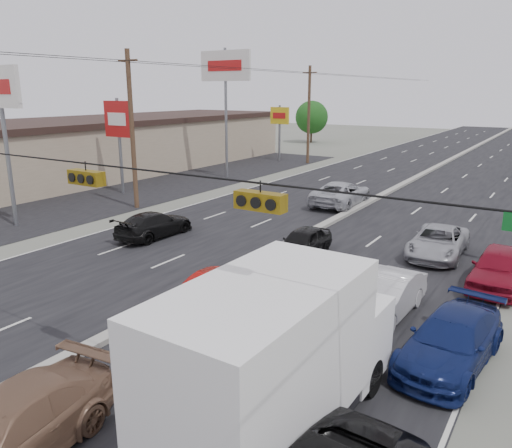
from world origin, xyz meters
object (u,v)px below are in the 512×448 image
Objects in this scene: pole_sign_billboard at (225,74)px; red_sedan at (210,294)px; box_truck at (279,357)px; queue_car_a at (303,243)px; queue_car_d at (451,341)px; pole_sign_far at (280,120)px; queue_car_c at (438,242)px; pole_sign_mid at (118,124)px; queue_car_b at (385,296)px; utility_pole_left_c at (309,114)px; oncoming_far at (341,194)px; queue_car_e at (499,268)px; pole_sign_near at (0,100)px; tan_sedan at (4,434)px; tree_left_far at (312,117)px; oncoming_near at (154,225)px; utility_pole_left_b at (132,130)px.

pole_sign_billboard is 29.27m from red_sedan.
box_truck reaches higher than red_sedan.
queue_car_d is at bearing -38.75° from queue_car_a.
pole_sign_far is 1.23× the size of queue_car_c.
queue_car_a reaches higher than red_sedan.
queue_car_b is at bearing -23.41° from pole_sign_mid.
utility_pole_left_c is 1.67× the size of pole_sign_far.
pole_sign_far is at bearing -51.29° from oncoming_far.
oncoming_far is (-11.00, 10.21, 0.02)m from queue_car_e.
pole_sign_far is at bearing 91.79° from pole_sign_near.
queue_car_a is at bearing 87.33° from tan_sedan.
queue_car_e is at bearing -56.25° from tree_left_far.
tan_sedan is at bearing 96.56° from oncoming_far.
tree_left_far is at bearing 115.41° from utility_pole_left_c.
box_truck is 7.00m from red_sedan.
pole_sign_mid is 42.32m from tree_left_far.
pole_sign_billboard is at bearing 148.89° from queue_car_e.
oncoming_far reaches higher than queue_car_a.
box_truck is 12.67m from queue_car_a.
queue_car_b is at bearing -92.39° from queue_car_c.
pole_sign_near is 23.52m from box_truck.
pole_sign_mid reaches higher than tan_sedan.
queue_car_e is (25.60, -27.30, -3.63)m from pole_sign_far.
utility_pole_left_c is 22.46m from pole_sign_mid.
pole_sign_billboard reaches higher than queue_car_b.
queue_car_c is 0.99× the size of queue_car_d.
queue_car_b is (5.30, -4.16, 0.06)m from queue_car_a.
pole_sign_near is 2.04× the size of queue_car_b.
queue_car_b is at bearing 116.29° from oncoming_far.
oncoming_far is at bearing 106.32° from red_sedan.
queue_car_c is at bearing 110.92° from queue_car_d.
utility_pole_left_c is 2.16× the size of oncoming_near.
utility_pole_left_b is 7.68m from pole_sign_near.
queue_car_d is at bearing 46.32° from tan_sedan.
red_sedan is at bearing 97.00° from oncoming_far.
queue_car_b is 13.70m from oncoming_near.
utility_pole_left_c is at bearing 125.37° from queue_car_c.
pole_sign_near is at bearing -88.21° from pole_sign_far.
tree_left_far is at bearing 103.19° from pole_sign_billboard.
oncoming_near is (5.80, -29.40, -4.44)m from utility_pole_left_c.
pole_sign_mid reaches higher than queue_car_d.
oncoming_far is (20.60, -37.09, -2.91)m from tree_left_far.
utility_pole_left_b is at bearing 70.35° from pole_sign_near.
pole_sign_mid is 23.06m from red_sedan.
pole_sign_near is at bearing 140.32° from tan_sedan.
pole_sign_far is at bearing 87.40° from pole_sign_mid.
utility_pole_left_b is 17.79m from red_sedan.
queue_car_c is at bearing 91.16° from box_truck.
box_truck is 1.66× the size of queue_car_e.
pole_sign_billboard is 1.83× the size of pole_sign_far.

